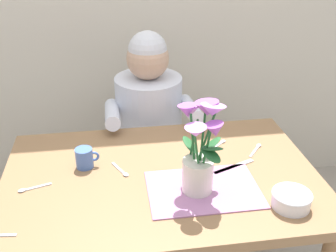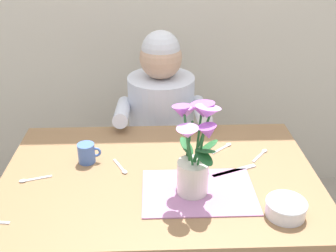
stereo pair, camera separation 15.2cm
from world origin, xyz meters
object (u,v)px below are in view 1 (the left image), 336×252
(seated_person, at_px, (150,137))
(dinner_knife, at_px, (234,167))
(ceramic_mug, at_px, (85,158))
(ceramic_bowl, at_px, (291,199))
(flower_vase, at_px, (200,148))

(seated_person, distance_m, dinner_knife, 0.69)
(seated_person, relative_size, ceramic_mug, 12.20)
(ceramic_bowl, relative_size, ceramic_mug, 1.46)
(seated_person, bearing_deg, ceramic_bowl, -69.88)
(seated_person, xyz_separation_m, flower_vase, (0.10, -0.74, 0.35))
(flower_vase, height_order, dinner_knife, flower_vase)
(seated_person, bearing_deg, ceramic_mug, -124.57)
(ceramic_mug, bearing_deg, dinner_knife, -9.09)
(ceramic_bowl, bearing_deg, flower_vase, 155.10)
(dinner_knife, height_order, ceramic_mug, ceramic_mug)
(seated_person, relative_size, flower_vase, 3.31)
(ceramic_mug, bearing_deg, ceramic_bowl, -26.92)
(flower_vase, relative_size, dinner_knife, 1.81)
(dinner_knife, relative_size, ceramic_mug, 2.04)
(dinner_knife, xyz_separation_m, ceramic_mug, (-0.58, 0.09, 0.04))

